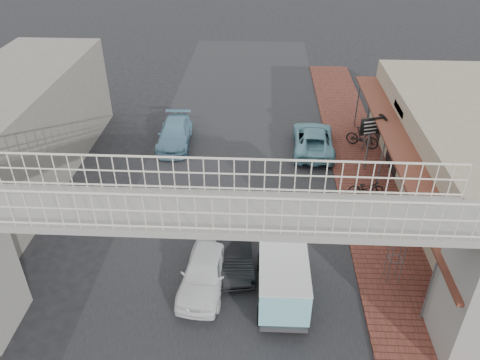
# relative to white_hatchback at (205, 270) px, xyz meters

# --- Properties ---
(ground) EXTENTS (120.00, 120.00, 0.00)m
(ground) POSITION_rel_white_hatchback_xyz_m (0.77, 1.64, -0.68)
(ground) COLOR black
(ground) RESTS_ON ground
(road_strip) EXTENTS (10.00, 60.00, 0.01)m
(road_strip) POSITION_rel_white_hatchback_xyz_m (0.77, 1.64, -0.67)
(road_strip) COLOR black
(road_strip) RESTS_ON ground
(sidewalk) EXTENTS (3.00, 40.00, 0.10)m
(sidewalk) POSITION_rel_white_hatchback_xyz_m (7.27, 4.64, -0.63)
(sidewalk) COLOR brown
(sidewalk) RESTS_ON ground
(shophouse_row) EXTENTS (7.20, 18.00, 4.00)m
(shophouse_row) POSITION_rel_white_hatchback_xyz_m (11.74, 5.64, 1.33)
(shophouse_row) COLOR gray
(shophouse_row) RESTS_ON ground
(footbridge) EXTENTS (16.40, 2.40, 6.34)m
(footbridge) POSITION_rel_white_hatchback_xyz_m (0.77, -2.36, 2.50)
(footbridge) COLOR gray
(footbridge) RESTS_ON ground
(building_far_left) EXTENTS (5.00, 14.00, 5.00)m
(building_far_left) POSITION_rel_white_hatchback_xyz_m (-10.23, 7.64, 1.82)
(building_far_left) COLOR gray
(building_far_left) RESTS_ON ground
(white_hatchback) EXTENTS (2.01, 4.12, 1.35)m
(white_hatchback) POSITION_rel_white_hatchback_xyz_m (0.00, 0.00, 0.00)
(white_hatchback) COLOR white
(white_hatchback) RESTS_ON ground
(dark_sedan) EXTENTS (1.87, 4.02, 1.28)m
(dark_sedan) POSITION_rel_white_hatchback_xyz_m (0.97, 1.34, -0.04)
(dark_sedan) COLOR black
(dark_sedan) RESTS_ON ground
(angkot_curb) EXTENTS (2.37, 4.82, 1.32)m
(angkot_curb) POSITION_rel_white_hatchback_xyz_m (4.89, 10.71, -0.02)
(angkot_curb) COLOR #67A4B3
(angkot_curb) RESTS_ON ground
(angkot_far) EXTENTS (1.97, 4.44, 1.27)m
(angkot_far) POSITION_rel_white_hatchback_xyz_m (-3.01, 11.02, -0.04)
(angkot_far) COLOR #6DA0BD
(angkot_far) RESTS_ON ground
(angkot_van) EXTENTS (1.82, 3.89, 1.90)m
(angkot_van) POSITION_rel_white_hatchback_xyz_m (2.86, -0.52, 0.53)
(angkot_van) COLOR black
(angkot_van) RESTS_ON ground
(motorcycle_near) EXTENTS (1.72, 0.67, 0.89)m
(motorcycle_near) POSITION_rel_white_hatchback_xyz_m (7.03, 6.11, -0.13)
(motorcycle_near) COLOR black
(motorcycle_near) RESTS_ON sidewalk
(motorcycle_far) EXTENTS (1.92, 1.39, 1.14)m
(motorcycle_far) POSITION_rel_white_hatchback_xyz_m (7.67, 11.06, -0.01)
(motorcycle_far) COLOR black
(motorcycle_far) RESTS_ON sidewalk
(street_clock) EXTENTS (0.60, 0.48, 2.46)m
(street_clock) POSITION_rel_white_hatchback_xyz_m (7.04, 0.49, 1.46)
(street_clock) COLOR #59595B
(street_clock) RESTS_ON sidewalk
(arrow_sign) EXTENTS (1.86, 1.24, 3.07)m
(arrow_sign) POSITION_rel_white_hatchback_xyz_m (8.14, 8.79, 1.90)
(arrow_sign) COLOR #59595B
(arrow_sign) RESTS_ON sidewalk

